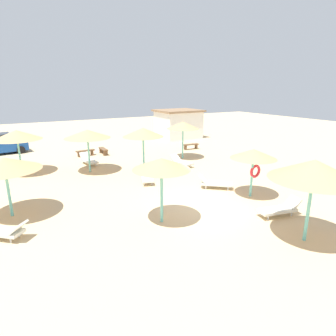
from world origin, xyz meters
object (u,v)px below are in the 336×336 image
Objects in this scene: parasol_4 at (4,164)px; lounger_3 at (147,176)px; parasol_5 at (254,155)px; bench_2 at (85,152)px; parasol_3 at (143,132)px; parasol_7 at (161,164)px; bench_0 at (103,150)px; parked_car at (0,144)px; beach_cabana at (178,124)px; parasol_2 at (183,125)px; bench_1 at (191,146)px; parasol_0 at (314,170)px; lounger_2 at (181,161)px; lounger_1 at (89,160)px; lounger_0 at (280,209)px; parasol_1 at (87,134)px; lounger_4 at (3,231)px; lounger_5 at (215,183)px; parasol_6 at (17,135)px.

lounger_3 is at bearing 10.80° from parasol_4.
bench_2 is at bearing 111.18° from parasol_5.
parasol_3 is at bearing 116.65° from parasol_5.
parasol_7 reaches higher than bench_2.
lounger_3 is at bearing -89.79° from bench_0.
parked_car is 0.91× the size of beach_cabana.
parasol_2 is 1.17× the size of parasol_5.
beach_cabana is at bearing 60.45° from parasol_2.
parasol_0 is at bearing -109.31° from bench_1.
lounger_2 is at bearing 17.17° from parasol_4.
parasol_3 reaches higher than lounger_1.
lounger_0 is at bearing -104.72° from parasol_5.
parasol_1 reaches higher than lounger_4.
lounger_0 is 20.58m from beach_cabana.
beach_cabana is (17.27, 15.68, 1.23)m from lounger_4.
parasol_2 is at bearing -35.47° from parked_car.
parasol_2 is at bearing 54.70° from lounger_2.
beach_cabana reaches higher than parked_car.
lounger_5 is at bearing -116.86° from bench_1.
lounger_5 is (2.75, -2.97, -0.00)m from lounger_3.
bench_2 is at bearing 100.21° from lounger_3.
parasol_2 is 1.48× the size of lounger_0.
beach_cabana is at bearing 35.07° from parasol_1.
lounger_2 is at bearing -131.13° from bench_1.
parasol_7 is at bearing -91.08° from bench_2.
lounger_5 is at bearing -114.70° from beach_cabana.
parasol_4 is 0.98× the size of parasol_6.
lounger_1 is at bearing 147.24° from lounger_2.
lounger_4 is 23.36m from beach_cabana.
parasol_1 reaches higher than lounger_5.
parasol_2 is 7.49m from lounger_5.
parasol_3 is 1.64× the size of lounger_5.
parasol_3 reaches higher than bench_2.
parasol_5 is 7.08m from lounger_2.
parasol_5 is at bearing 75.28° from lounger_0.
parasol_1 is 14.87m from beach_cabana.
parasol_2 is 11.39m from lounger_0.
lounger_0 reaches higher than bench_1.
parasol_2 is at bearing 81.06° from parasol_5.
bench_1 is at bearing -111.19° from beach_cabana.
lounger_1 reaches higher than lounger_4.
lounger_0 is (4.76, -2.05, -2.17)m from parasol_7.
lounger_3 is 14.76m from parked_car.
parked_car is at bearing 178.48° from beach_cabana.
bench_0 is (2.37, 4.59, -2.18)m from parasol_1.
lounger_2 is at bearing 25.86° from lounger_4.
lounger_5 is at bearing -100.59° from lounger_2.
parasol_3 reaches higher than lounger_4.
bench_0 is 10.61m from beach_cabana.
parasol_3 is 9.66m from lounger_4.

